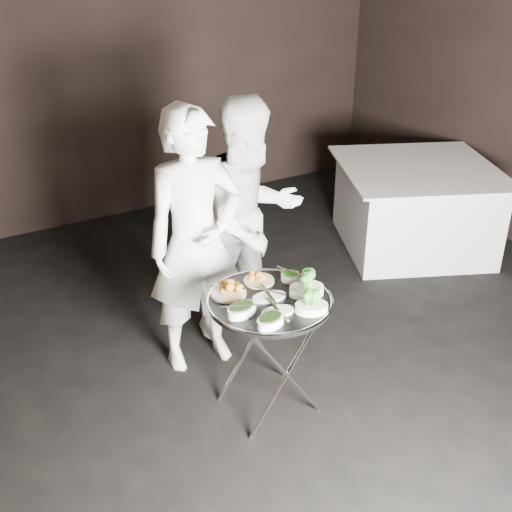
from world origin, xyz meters
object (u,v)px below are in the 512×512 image
dining_table (414,207)px  serving_tray (270,301)px  tray_stand (269,349)px  waiter_left (196,243)px  waiter_right (251,219)px

dining_table → serving_tray: bearing=-151.7°
tray_stand → serving_tray: serving_tray is taller
dining_table → tray_stand: bearing=-151.7°
waiter_left → waiter_right: waiter_left is taller
tray_stand → waiter_right: size_ratio=0.44×
waiter_right → dining_table: waiter_right is taller
serving_tray → waiter_right: bearing=66.5°
serving_tray → dining_table: (2.24, 1.20, -0.36)m
serving_tray → dining_table: size_ratio=0.54×
serving_tray → dining_table: serving_tray is taller
serving_tray → waiter_right: 0.91m
waiter_right → tray_stand: bearing=-117.8°
serving_tray → waiter_left: waiter_left is taller
tray_stand → dining_table: bearing=28.3°
tray_stand → serving_tray: size_ratio=1.04×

